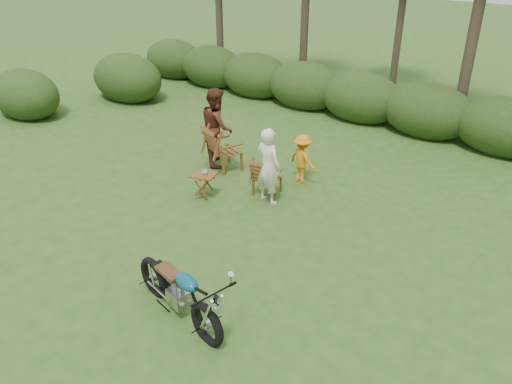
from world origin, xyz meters
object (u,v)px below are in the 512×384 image
Objects in this scene: motorcycle at (180,314)px; cup at (205,172)px; lawn_chair_right at (267,193)px; side_table at (204,186)px; adult_a at (268,201)px; child at (301,181)px; lawn_chair_left at (226,168)px; adult_b at (218,162)px.

cup is at bearing 137.95° from motorcycle.
cup is (-0.92, -0.92, 0.57)m from lawn_chair_right.
adult_a is (1.16, 0.66, -0.26)m from side_table.
adult_a is at bearing 100.34° from child.
motorcycle is 2.23× the size of lawn_chair_right.
motorcycle is 5.07m from lawn_chair_left.
adult_b is at bearing -16.52° from adult_a.
child is at bearing 57.99° from cup.
adult_a is at bearing 29.27° from cup.
motorcycle is 4.85m from child.
adult_b is at bearing 21.54° from child.
motorcycle is 4.01m from lawn_chair_right.
lawn_chair_left is at bearing -16.93° from adult_a.
cup is (0.61, -1.32, 0.57)m from lawn_chair_left.
adult_b is at bearing 123.28° from side_table.
lawn_chair_left is 1.84m from child.
side_table is at bearing 30.46° from lawn_chair_right.
lawn_chair_right is 0.78× the size of child.
adult_b is (-0.97, 1.47, -0.26)m from side_table.
adult_a is 2.28m from adult_b.
lawn_chair_left is 0.40m from adult_b.
adult_b reaches higher than adult_a.
cup reaches higher than lawn_chair_left.
cup reaches higher than side_table.
motorcycle is 3.67× the size of side_table.
adult_b is at bearing -1.02° from lawn_chair_left.
adult_a reaches higher than side_table.
adult_b is (-2.13, 0.81, 0.00)m from adult_a.
cup is at bearing 132.55° from lawn_chair_left.
motorcycle is 1.19× the size of adult_a.
adult_a is (-1.10, 3.51, 0.00)m from motorcycle.
motorcycle is 1.04× the size of adult_b.
lawn_chair_right is (-1.33, 3.79, 0.00)m from motorcycle.
lawn_chair_right is at bearing 86.43° from child.
adult_b is 2.18m from child.
lawn_chair_right is 1.41m from cup.
adult_a is at bearing 117.30° from motorcycle.
motorcycle reaches higher than lawn_chair_right.
child is at bearing 112.87° from motorcycle.
cup reaches higher than motorcycle.
lawn_chair_left is 2.04× the size of side_table.
side_table is 0.28× the size of adult_b.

